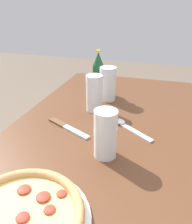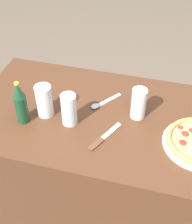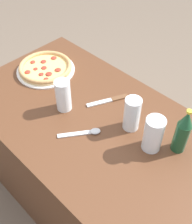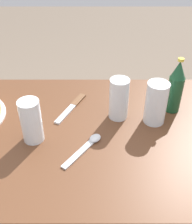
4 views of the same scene
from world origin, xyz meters
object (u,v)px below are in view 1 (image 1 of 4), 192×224
(beer_bottle, at_px, (98,73))
(glass_iced_tea, at_px, (105,136))
(glass_mango_juice, at_px, (108,86))
(glass_lemonade, at_px, (94,95))
(pizza_pepperoni, at_px, (19,219))
(spoon, at_px, (126,126))
(knife, at_px, (66,127))

(beer_bottle, bearing_deg, glass_iced_tea, -161.44)
(glass_mango_juice, relative_size, glass_iced_tea, 1.04)
(glass_iced_tea, relative_size, glass_lemonade, 0.97)
(glass_iced_tea, bearing_deg, pizza_pepperoni, 158.18)
(pizza_pepperoni, distance_m, glass_lemonade, 0.58)
(pizza_pepperoni, distance_m, spoon, 0.49)
(spoon, bearing_deg, knife, 107.79)
(pizza_pepperoni, bearing_deg, spoon, -17.61)
(glass_lemonade, bearing_deg, spoon, -123.46)
(glass_lemonade, height_order, knife, glass_lemonade)
(glass_mango_juice, height_order, beer_bottle, beer_bottle)
(pizza_pepperoni, xyz_separation_m, knife, (0.40, 0.07, -0.02))
(glass_mango_juice, relative_size, spoon, 0.97)
(pizza_pepperoni, height_order, spoon, pizza_pepperoni)
(glass_iced_tea, height_order, spoon, glass_iced_tea)
(pizza_pepperoni, relative_size, glass_mango_juice, 1.94)
(pizza_pepperoni, height_order, glass_iced_tea, glass_iced_tea)
(glass_iced_tea, distance_m, glass_lemonade, 0.32)
(glass_mango_juice, distance_m, glass_lemonade, 0.13)
(glass_iced_tea, relative_size, knife, 0.78)
(glass_mango_juice, height_order, spoon, glass_mango_juice)
(beer_bottle, bearing_deg, glass_lemonade, -168.25)
(glass_mango_juice, bearing_deg, glass_iced_tea, -166.89)
(pizza_pepperoni, bearing_deg, glass_lemonade, 1.15)
(glass_iced_tea, distance_m, spoon, 0.20)
(knife, height_order, spoon, spoon)
(glass_mango_juice, height_order, knife, glass_mango_juice)
(pizza_pepperoni, xyz_separation_m, glass_iced_tea, (0.28, -0.11, 0.05))
(knife, bearing_deg, glass_mango_juice, -15.27)
(pizza_pepperoni, height_order, glass_mango_juice, glass_mango_juice)
(glass_mango_juice, bearing_deg, pizza_pepperoni, 178.75)
(pizza_pepperoni, height_order, glass_lemonade, glass_lemonade)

